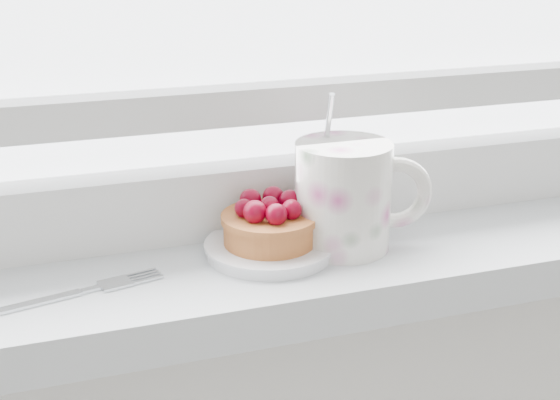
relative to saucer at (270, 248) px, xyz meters
name	(u,v)px	position (x,y,z in m)	size (l,w,h in m)	color
saucer	(270,248)	(0.00, 0.00, 0.00)	(0.12, 0.12, 0.01)	white
raspberry_tart	(269,222)	(0.00, 0.00, 0.03)	(0.09, 0.09, 0.05)	#994E21
floral_mug	(347,193)	(0.08, -0.01, 0.05)	(0.14, 0.11, 0.15)	silver
fork	(64,296)	(-0.19, -0.03, 0.00)	(0.17, 0.05, 0.00)	silver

